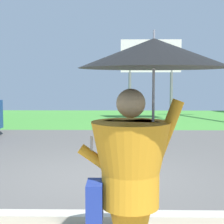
% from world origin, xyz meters
% --- Properties ---
extents(ground_plane, '(40.00, 22.00, 0.20)m').
position_xyz_m(ground_plane, '(0.00, 2.95, -0.05)').
color(ground_plane, '#565451').
extents(monk_pedestrian, '(1.14, 1.13, 2.13)m').
position_xyz_m(monk_pedestrian, '(0.50, -3.63, 1.15)').
color(monk_pedestrian, orange).
rests_on(monk_pedestrian, ground_plane).
extents(roadside_billboard, '(2.60, 0.12, 3.50)m').
position_xyz_m(roadside_billboard, '(1.76, 8.96, 2.55)').
color(roadside_billboard, slate).
rests_on(roadside_billboard, ground_plane).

